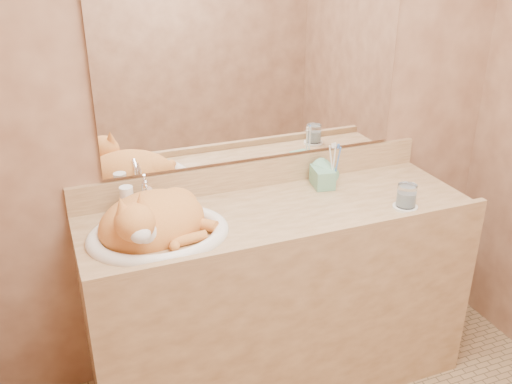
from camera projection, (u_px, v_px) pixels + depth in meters
name	position (u px, v px, depth m)	size (l,w,h in m)	color
wall_back	(255.00, 97.00, 2.36)	(2.40, 0.02, 2.50)	brown
vanity_counter	(278.00, 299.00, 2.47)	(1.60, 0.55, 0.85)	olive
mirror	(256.00, 64.00, 2.29)	(1.30, 0.02, 0.80)	white
sink_basin	(157.00, 216.00, 2.08)	(0.52, 0.43, 0.16)	white
faucet	(146.00, 196.00, 2.25)	(0.04, 0.11, 0.15)	white
cat	(151.00, 219.00, 2.09)	(0.41, 0.34, 0.23)	#CB712E
soap_dispenser	(328.00, 172.00, 2.42)	(0.09, 0.09, 0.19)	#6BAB87
toothbrush_cup	(334.00, 177.00, 2.48)	(0.11, 0.11, 0.10)	#6BAB87
toothbrushes	(335.00, 162.00, 2.45)	(0.03, 0.03, 0.21)	white
saucer	(405.00, 207.00, 2.32)	(0.10, 0.10, 0.01)	white
water_glass	(407.00, 196.00, 2.30)	(0.08, 0.08, 0.09)	white
lotion_bottle	(127.00, 202.00, 2.23)	(0.05, 0.05, 0.13)	white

